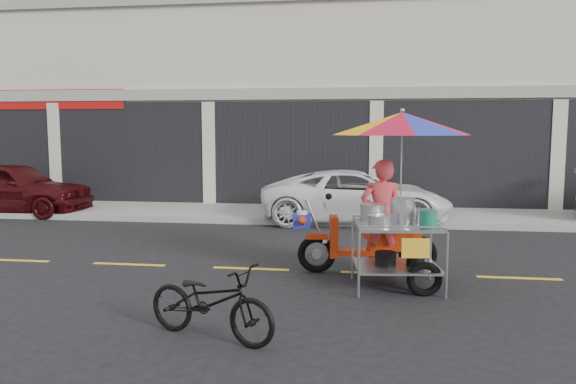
# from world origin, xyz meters

# --- Properties ---
(ground) EXTENTS (90.00, 90.00, 0.00)m
(ground) POSITION_xyz_m (0.00, 0.00, 0.00)
(ground) COLOR black
(sidewalk) EXTENTS (45.00, 3.00, 0.15)m
(sidewalk) POSITION_xyz_m (0.00, 5.50, 0.07)
(sidewalk) COLOR gray
(sidewalk) RESTS_ON ground
(shophouse_block) EXTENTS (36.00, 8.11, 10.40)m
(shophouse_block) POSITION_xyz_m (2.82, 10.59, 4.24)
(shophouse_block) COLOR beige
(shophouse_block) RESTS_ON ground
(centerline) EXTENTS (42.00, 0.10, 0.01)m
(centerline) POSITION_xyz_m (0.00, 0.00, 0.00)
(centerline) COLOR gold
(centerline) RESTS_ON ground
(maroon_sedan) EXTENTS (4.00, 1.62, 1.36)m
(maroon_sedan) POSITION_xyz_m (-9.21, 4.70, 0.68)
(maroon_sedan) COLOR #37080B
(maroon_sedan) RESTS_ON ground
(white_pickup) EXTENTS (4.49, 2.26, 1.22)m
(white_pickup) POSITION_xyz_m (-0.48, 4.70, 0.61)
(white_pickup) COLOR white
(white_pickup) RESTS_ON ground
(near_bicycle) EXTENTS (1.62, 1.03, 0.80)m
(near_bicycle) POSITION_xyz_m (-1.81, -2.94, 0.40)
(near_bicycle) COLOR black
(near_bicycle) RESTS_ON ground
(food_vendor_rig) EXTENTS (2.60, 2.08, 2.46)m
(food_vendor_rig) POSITION_xyz_m (0.12, -0.43, 1.54)
(food_vendor_rig) COLOR black
(food_vendor_rig) RESTS_ON ground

